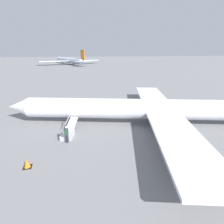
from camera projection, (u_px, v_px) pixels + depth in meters
ground_plane at (148, 123)px, 21.82m from camera, size 600.00×600.00×0.00m
airplane_main at (157, 109)px, 21.15m from camera, size 35.04×27.55×6.42m
airplane_far_right at (69, 60)px, 119.96m from camera, size 40.81×51.53×9.42m
boarding_stairs at (69, 132)px, 18.59m from camera, size 2.05×4.14×1.63m
passenger at (67, 133)px, 16.95m from camera, size 0.41×0.56×1.74m
traffic_cone_near_stairs at (27, 164)px, 13.47m from camera, size 0.63×0.63×0.70m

